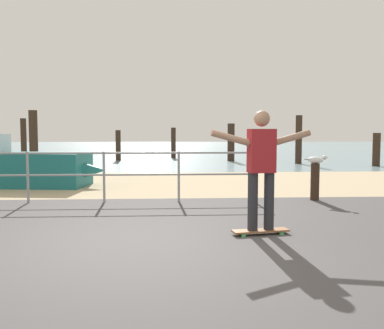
{
  "coord_description": "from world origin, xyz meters",
  "views": [
    {
      "loc": [
        0.48,
        -5.15,
        1.44
      ],
      "look_at": [
        0.88,
        2.0,
        0.9
      ],
      "focal_mm": 40.21,
      "sensor_mm": 36.0,
      "label": 1
    }
  ],
  "objects_px": {
    "sailboat": "(10,167)",
    "bollard_short": "(315,182)",
    "seagull": "(316,160)",
    "skateboarder": "(261,163)",
    "skateboard": "(261,231)"
  },
  "relations": [
    {
      "from": "sailboat",
      "to": "bollard_short",
      "type": "relative_size",
      "value": 6.37
    },
    {
      "from": "sailboat",
      "to": "seagull",
      "type": "bearing_deg",
      "value": -21.2
    },
    {
      "from": "skateboarder",
      "to": "bollard_short",
      "type": "relative_size",
      "value": 2.08
    },
    {
      "from": "skateboard",
      "to": "skateboarder",
      "type": "distance_m",
      "value": 0.95
    },
    {
      "from": "bollard_short",
      "to": "seagull",
      "type": "bearing_deg",
      "value": -35.08
    },
    {
      "from": "seagull",
      "to": "bollard_short",
      "type": "bearing_deg",
      "value": 144.92
    },
    {
      "from": "bollard_short",
      "to": "seagull",
      "type": "relative_size",
      "value": 1.86
    },
    {
      "from": "sailboat",
      "to": "skateboarder",
      "type": "distance_m",
      "value": 7.96
    },
    {
      "from": "skateboard",
      "to": "seagull",
      "type": "relative_size",
      "value": 1.93
    },
    {
      "from": "skateboarder",
      "to": "skateboard",
      "type": "bearing_deg",
      "value": 26.57
    },
    {
      "from": "skateboarder",
      "to": "bollard_short",
      "type": "distance_m",
      "value": 3.5
    },
    {
      "from": "skateboarder",
      "to": "seagull",
      "type": "relative_size",
      "value": 3.87
    },
    {
      "from": "sailboat",
      "to": "skateboard",
      "type": "height_order",
      "value": "sailboat"
    },
    {
      "from": "skateboard",
      "to": "skateboarder",
      "type": "xyz_separation_m",
      "value": [
        -0.0,
        -0.0,
        0.95
      ]
    },
    {
      "from": "sailboat",
      "to": "skateboarder",
      "type": "bearing_deg",
      "value": -46.42
    }
  ]
}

